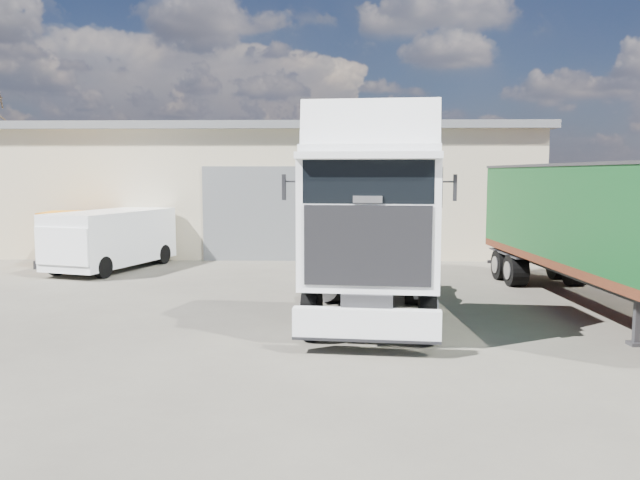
{
  "coord_description": "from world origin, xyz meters",
  "views": [
    {
      "loc": [
        1.17,
        -13.62,
        3.34
      ],
      "look_at": [
        0.68,
        3.0,
        1.55
      ],
      "focal_mm": 35.0,
      "sensor_mm": 36.0,
      "label": 1
    }
  ],
  "objects_px": {
    "box_trailer": "(595,220)",
    "tractor_unit": "(372,236)",
    "orange_skip": "(87,242)",
    "panel_van": "(108,240)"
  },
  "relations": [
    {
      "from": "tractor_unit",
      "to": "panel_van",
      "type": "relative_size",
      "value": 1.37
    },
    {
      "from": "box_trailer",
      "to": "tractor_unit",
      "type": "bearing_deg",
      "value": -163.38
    },
    {
      "from": "tractor_unit",
      "to": "orange_skip",
      "type": "relative_size",
      "value": 2.23
    },
    {
      "from": "panel_van",
      "to": "orange_skip",
      "type": "distance_m",
      "value": 1.69
    },
    {
      "from": "tractor_unit",
      "to": "orange_skip",
      "type": "bearing_deg",
      "value": 143.77
    },
    {
      "from": "box_trailer",
      "to": "orange_skip",
      "type": "xyz_separation_m",
      "value": [
        -15.53,
        6.73,
        -1.33
      ]
    },
    {
      "from": "box_trailer",
      "to": "panel_van",
      "type": "distance_m",
      "value": 15.39
    },
    {
      "from": "tractor_unit",
      "to": "orange_skip",
      "type": "xyz_separation_m",
      "value": [
        -9.91,
        8.83,
        -1.14
      ]
    },
    {
      "from": "box_trailer",
      "to": "orange_skip",
      "type": "bearing_deg",
      "value": 152.71
    },
    {
      "from": "tractor_unit",
      "to": "panel_van",
      "type": "bearing_deg",
      "value": 143.96
    }
  ]
}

